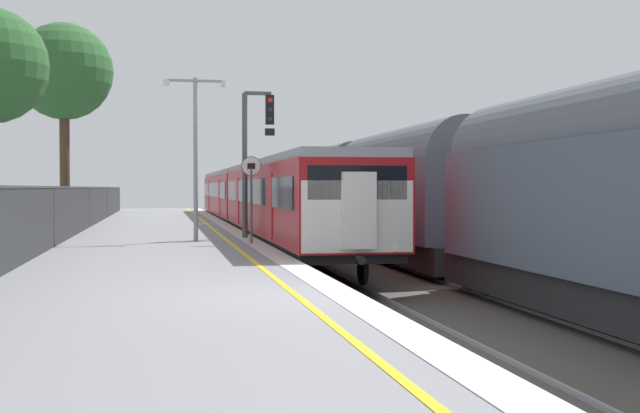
{
  "coord_description": "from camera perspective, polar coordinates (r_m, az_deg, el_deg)",
  "views": [
    {
      "loc": [
        -2.43,
        -12.43,
        1.7
      ],
      "look_at": [
        1.51,
        7.55,
        1.22
      ],
      "focal_mm": 45.38,
      "sensor_mm": 36.0,
      "label": 1
    }
  ],
  "objects": [
    {
      "name": "ground",
      "position": [
        13.63,
        11.0,
        -8.45
      ],
      "size": [
        17.4,
        110.0,
        1.21
      ],
      "color": "gray"
    },
    {
      "name": "speed_limit_sign",
      "position": [
        24.53,
        -4.87,
        1.31
      ],
      "size": [
        0.59,
        0.08,
        2.65
      ],
      "color": "#59595B",
      "rests_on": "ground"
    },
    {
      "name": "freight_train_adjacent_track",
      "position": [
        28.84,
        6.06,
        1.1
      ],
      "size": [
        2.6,
        40.06,
        4.73
      ],
      "color": "#232326",
      "rests_on": "ground"
    },
    {
      "name": "background_tree_left",
      "position": [
        36.9,
        -17.69,
        8.85
      ],
      "size": [
        4.16,
        4.16,
        8.79
      ],
      "color": "#473323",
      "rests_on": "ground"
    },
    {
      "name": "signal_gantry",
      "position": [
        27.45,
        -4.76,
        4.24
      ],
      "size": [
        1.1,
        0.24,
        4.95
      ],
      "color": "#47474C",
      "rests_on": "ground"
    },
    {
      "name": "commuter_train_at_platform",
      "position": [
        39.21,
        -4.52,
        0.7
      ],
      "size": [
        2.83,
        41.63,
        3.81
      ],
      "color": "maroon",
      "rests_on": "ground"
    },
    {
      "name": "platform_lamp_mid",
      "position": [
        25.97,
        -8.77,
        4.39
      ],
      "size": [
        2.0,
        0.2,
        5.18
      ],
      "color": "#93999E",
      "rests_on": "ground"
    }
  ]
}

